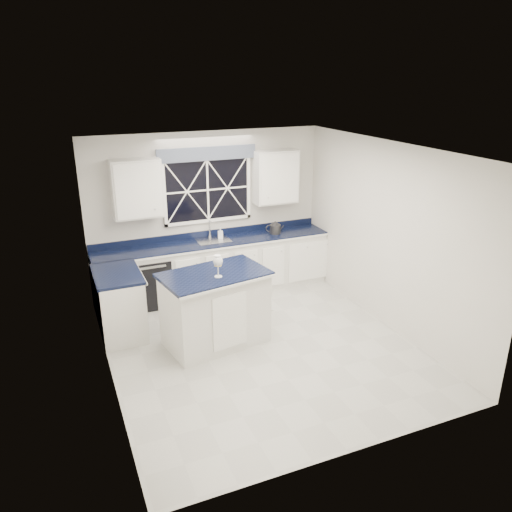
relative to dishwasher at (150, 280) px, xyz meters
name	(u,v)px	position (x,y,z in m)	size (l,w,h in m)	color
ground	(260,346)	(1.10, -1.95, -0.41)	(4.50, 4.50, 0.00)	#ADADA9
back_wall	(208,213)	(1.10, 0.30, 0.94)	(4.00, 0.10, 2.70)	beige
base_cabinets	(199,275)	(0.77, -0.17, 0.04)	(3.99, 1.60, 0.90)	silver
countertop	(214,242)	(1.10, 0.00, 0.51)	(3.98, 0.64, 0.04)	black
dishwasher	(150,280)	(0.00, 0.00, 0.00)	(0.60, 0.58, 0.82)	black
window	(208,185)	(1.10, 0.25, 1.42)	(1.65, 0.09, 1.26)	black
upper_cabinets	(210,182)	(1.10, 0.13, 1.49)	(3.10, 0.34, 0.90)	silver
faucet	(210,229)	(1.10, 0.19, 0.69)	(0.05, 0.20, 0.30)	silver
island	(215,308)	(0.57, -1.60, 0.12)	(1.53, 1.08, 1.05)	silver
rug	(236,304)	(1.26, -0.60, -0.40)	(1.22, 0.89, 0.02)	#B8B9B3
kettle	(275,228)	(2.21, -0.02, 0.63)	(0.30, 0.25, 0.22)	#2D2D2F
wine_glass	(218,262)	(0.58, -1.75, 0.85)	(0.13, 0.13, 0.30)	white
soap_bottle	(220,233)	(1.25, 0.10, 0.62)	(0.08, 0.08, 0.18)	silver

